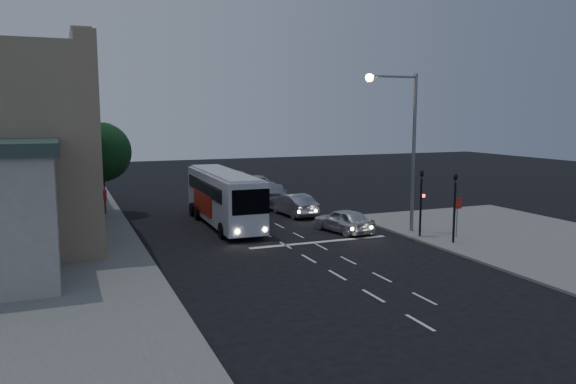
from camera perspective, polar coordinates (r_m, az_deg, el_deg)
name	(u,v)px	position (r m, az deg, el deg)	size (l,w,h in m)	color
ground	(300,254)	(27.91, 1.27, -6.31)	(120.00, 120.00, 0.00)	black
sidewalk_near	(563,247)	(32.31, 26.11, -5.05)	(12.00, 24.00, 0.12)	slate
sidewalk_far	(21,241)	(33.61, -25.53, -4.54)	(12.00, 50.00, 0.12)	slate
road_markings	(298,238)	(31.36, 1.03, -4.71)	(8.00, 30.55, 0.01)	silver
tour_bus	(223,196)	(35.09, -6.58, -0.42)	(2.61, 10.96, 3.35)	silver
car_suv	(343,220)	(32.96, 5.66, -2.89)	(1.67, 4.14, 1.41)	silver
car_sedan_a	(293,205)	(38.28, 0.54, -1.28)	(1.58, 4.54, 1.49)	#A2A2AA
car_sedan_b	(273,194)	(42.65, -1.56, -0.24)	(2.31, 5.68, 1.65)	#9C9DA7
car_sedan_c	(254,185)	(48.40, -3.47, 0.74)	(2.79, 6.04, 1.68)	#B5B5B5
car_extra	(232,179)	(53.31, -5.75, 1.29)	(1.63, 4.68, 1.54)	gray
traffic_signal_main	(421,195)	(31.81, 13.39, -0.32)	(0.25, 0.35, 4.10)	black
traffic_signal_side	(455,199)	(30.67, 16.59, -0.73)	(0.18, 0.15, 4.10)	black
regulatory_sign	(458,211)	(32.16, 16.86, -1.85)	(0.45, 0.12, 2.20)	slate
streetlight	(404,134)	(32.55, 11.75, 5.77)	(3.32, 0.44, 9.00)	slate
low_building_north	(20,163)	(45.06, -25.55, 2.71)	(9.40, 9.40, 6.50)	gray
street_tree	(101,150)	(40.01, -18.46, 4.12)	(4.00, 4.00, 6.20)	black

